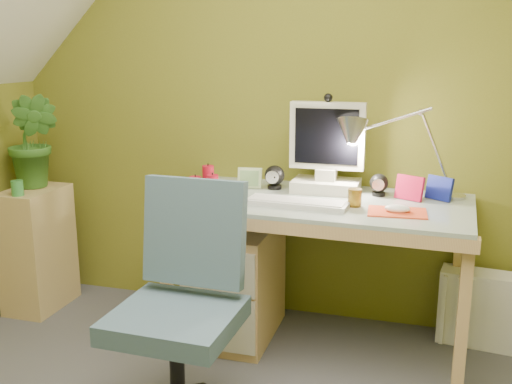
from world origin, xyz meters
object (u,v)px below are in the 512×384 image
(monitor, at_px, (327,138))
(desk_lamp, at_px, (420,133))
(desk, at_px, (318,274))
(side_ledge, at_px, (38,249))
(potted_plant, at_px, (34,141))
(radiator, at_px, (479,308))
(task_chair, at_px, (175,316))

(monitor, relative_size, desk_lamp, 0.86)
(desk, xyz_separation_m, side_ledge, (-1.66, 0.01, -0.03))
(potted_plant, xyz_separation_m, radiator, (2.46, 0.18, -0.79))
(potted_plant, bearing_deg, desk_lamp, 3.24)
(task_chair, height_order, radiator, task_chair)
(desk, bearing_deg, potted_plant, -179.52)
(desk_lamp, distance_m, potted_plant, 2.11)
(side_ledge, height_order, task_chair, task_chair)
(desk, xyz_separation_m, radiator, (0.80, 0.24, -0.19))
(side_ledge, relative_size, radiator, 1.83)
(monitor, height_order, radiator, monitor)
(monitor, xyz_separation_m, potted_plant, (-1.66, -0.12, -0.07))
(desk, distance_m, task_chair, 0.94)
(side_ledge, xyz_separation_m, potted_plant, (0.00, 0.05, 0.63))
(potted_plant, bearing_deg, desk, -2.10)
(radiator, bearing_deg, monitor, -168.12)
(potted_plant, bearing_deg, task_chair, -35.74)
(desk_lamp, height_order, task_chair, desk_lamp)
(desk_lamp, bearing_deg, potted_plant, -177.51)
(desk, xyz_separation_m, desk_lamp, (0.45, 0.18, 0.71))
(side_ledge, xyz_separation_m, radiator, (2.46, 0.23, -0.16))
(potted_plant, height_order, task_chair, potted_plant)
(side_ledge, distance_m, radiator, 2.47)
(monitor, bearing_deg, desk_lamp, -0.19)
(task_chair, xyz_separation_m, radiator, (1.20, 1.08, -0.29))
(potted_plant, bearing_deg, radiator, 4.28)
(monitor, distance_m, side_ledge, 1.81)
(task_chair, bearing_deg, side_ledge, 147.48)
(potted_plant, xyz_separation_m, task_chair, (1.25, -0.90, -0.50))
(radiator, bearing_deg, potted_plant, -168.46)
(desk, distance_m, side_ledge, 1.66)
(desk, height_order, desk_lamp, desk_lamp)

